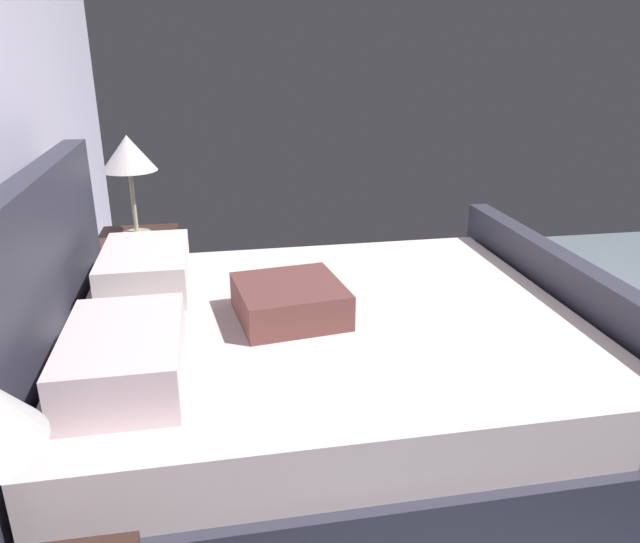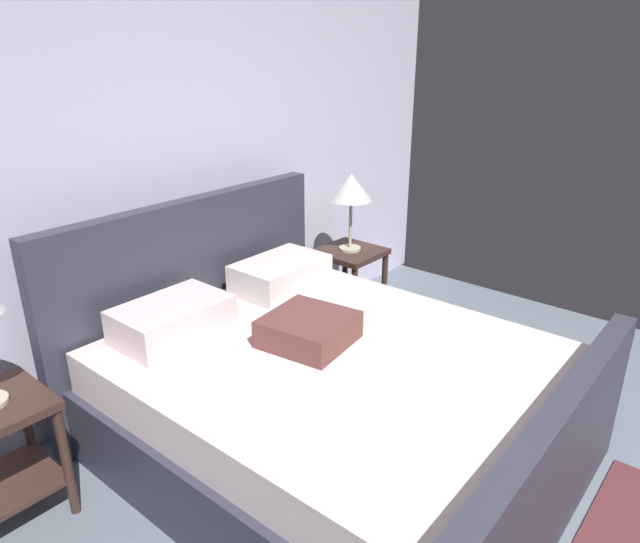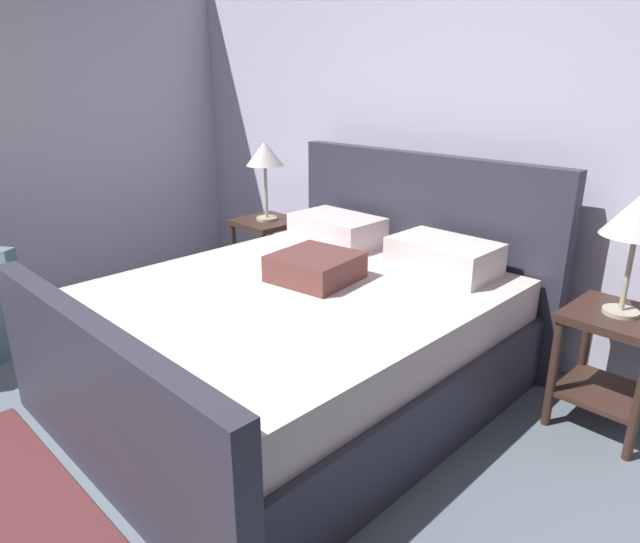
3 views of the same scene
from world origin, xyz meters
TOP-DOWN VIEW (x-y plane):
  - bed at (-0.04, 1.79)m, footprint 1.93×2.25m
  - nightstand_right at (1.23, 2.62)m, footprint 0.44×0.44m
  - table_lamp_right at (1.23, 2.62)m, footprint 0.30×0.30m

SIDE VIEW (x-z plane):
  - bed at x=-0.04m, z-range -0.25..0.95m
  - nightstand_right at x=1.23m, z-range 0.10..0.70m
  - table_lamp_right at x=1.23m, z-range 0.77..1.34m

